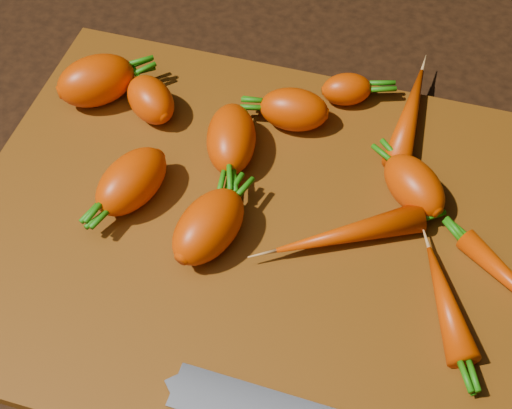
# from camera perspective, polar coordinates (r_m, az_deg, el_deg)

# --- Properties ---
(ground) EXTENTS (2.00, 2.00, 0.01)m
(ground) POSITION_cam_1_polar(r_m,az_deg,el_deg) (0.63, -0.25, -2.61)
(ground) COLOR black
(cutting_board) EXTENTS (0.50, 0.40, 0.01)m
(cutting_board) POSITION_cam_1_polar(r_m,az_deg,el_deg) (0.62, -0.26, -2.04)
(cutting_board) COLOR #66360B
(cutting_board) RESTS_ON ground
(carrot_0) EXTENTS (0.09, 0.09, 0.05)m
(carrot_0) POSITION_cam_1_polar(r_m,az_deg,el_deg) (0.71, -12.67, 9.65)
(carrot_0) COLOR #C93700
(carrot_0) RESTS_ON cutting_board
(carrot_1) EXTENTS (0.07, 0.07, 0.04)m
(carrot_1) POSITION_cam_1_polar(r_m,az_deg,el_deg) (0.69, -8.43, 8.29)
(carrot_1) COLOR #C93700
(carrot_1) RESTS_ON cutting_board
(carrot_2) EXTENTS (0.06, 0.09, 0.04)m
(carrot_2) POSITION_cam_1_polar(r_m,az_deg,el_deg) (0.65, -2.00, 5.29)
(carrot_2) COLOR #C93700
(carrot_2) RESTS_ON cutting_board
(carrot_3) EXTENTS (0.07, 0.09, 0.05)m
(carrot_3) POSITION_cam_1_polar(r_m,az_deg,el_deg) (0.59, -3.81, -1.75)
(carrot_3) COLOR #C93700
(carrot_3) RESTS_ON cutting_board
(carrot_4) EXTENTS (0.07, 0.05, 0.04)m
(carrot_4) POSITION_cam_1_polar(r_m,az_deg,el_deg) (0.68, 3.06, 7.59)
(carrot_4) COLOR #C93700
(carrot_4) RESTS_ON cutting_board
(carrot_5) EXTENTS (0.06, 0.05, 0.03)m
(carrot_5) POSITION_cam_1_polar(r_m,az_deg,el_deg) (0.71, 7.27, 9.13)
(carrot_5) COLOR #C93700
(carrot_5) RESTS_ON cutting_board
(carrot_6) EXTENTS (0.08, 0.08, 0.04)m
(carrot_6) POSITION_cam_1_polar(r_m,az_deg,el_deg) (0.63, 12.53, 1.51)
(carrot_6) COLOR #C93700
(carrot_6) RESTS_ON cutting_board
(carrot_7) EXTENTS (0.03, 0.13, 0.03)m
(carrot_7) POSITION_cam_1_polar(r_m,az_deg,el_deg) (0.70, 12.19, 7.03)
(carrot_7) COLOR #C93700
(carrot_7) RESTS_ON cutting_board
(carrot_9) EXTENTS (0.06, 0.10, 0.03)m
(carrot_9) POSITION_cam_1_polar(r_m,az_deg,el_deg) (0.58, 14.94, -7.52)
(carrot_9) COLOR #C93700
(carrot_9) RESTS_ON cutting_board
(carrot_10) EXTENTS (0.12, 0.09, 0.03)m
(carrot_10) POSITION_cam_1_polar(r_m,az_deg,el_deg) (0.60, 7.48, -2.32)
(carrot_10) COLOR #C93700
(carrot_10) RESTS_ON cutting_board
(carrot_11) EXTENTS (0.07, 0.09, 0.04)m
(carrot_11) POSITION_cam_1_polar(r_m,az_deg,el_deg) (0.62, -9.92, 1.85)
(carrot_11) COLOR #C93700
(carrot_11) RESTS_ON cutting_board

